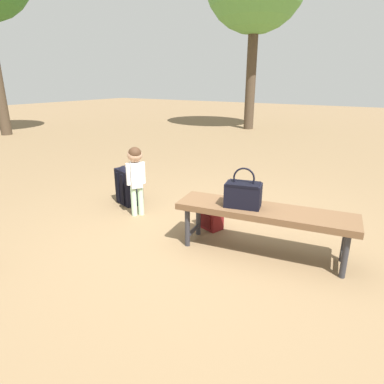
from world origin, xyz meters
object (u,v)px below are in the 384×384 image
backpack_large (129,184)px  backpack_small (212,213)px  park_bench (264,214)px  child_standing (136,171)px  handbag (243,193)px

backpack_large → backpack_small: (-1.30, 0.11, -0.08)m
park_bench → child_standing: size_ratio=1.98×
handbag → child_standing: size_ratio=0.44×
handbag → backpack_small: 0.68m
child_standing → backpack_large: child_standing is taller
park_bench → backpack_large: bearing=-9.8°
child_standing → backpack_small: (-0.94, -0.14, -0.37)m
backpack_large → backpack_small: 1.31m
handbag → backpack_large: handbag is taller
backpack_large → backpack_small: backpack_large is taller
park_bench → backpack_small: size_ratio=4.46×
backpack_large → backpack_small: bearing=175.1°
handbag → child_standing: (1.41, -0.14, -0.02)m
park_bench → child_standing: child_standing is taller
handbag → backpack_small: handbag is taller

